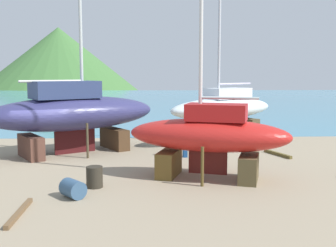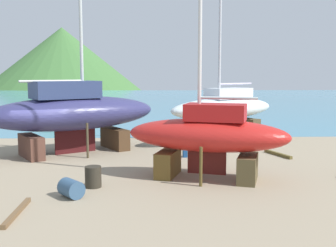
{
  "view_description": "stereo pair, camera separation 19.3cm",
  "coord_description": "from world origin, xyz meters",
  "views": [
    {
      "loc": [
        5.23,
        -19.87,
        4.22
      ],
      "look_at": [
        6.14,
        0.85,
        1.66
      ],
      "focal_mm": 43.66,
      "sensor_mm": 36.0,
      "label": 1
    },
    {
      "loc": [
        5.42,
        -19.87,
        4.22
      ],
      "look_at": [
        6.14,
        0.85,
        1.66
      ],
      "focal_mm": 43.66,
      "sensor_mm": 36.0,
      "label": 2
    }
  ],
  "objects": [
    {
      "name": "barrel_tipped_right",
      "position": [
        3.15,
        -4.97,
        0.39
      ],
      "size": [
        0.8,
        0.8,
        0.79
      ],
      "primitive_type": "cylinder",
      "rotation": [
        0.0,
        0.0,
        1.98
      ],
      "color": "#2D291F",
      "rests_on": "ground"
    },
    {
      "name": "barrel_tipped_left",
      "position": [
        2.58,
        -6.22,
        0.31
      ],
      "size": [
        1.02,
        1.04,
        0.63
      ],
      "primitive_type": "cylinder",
      "rotation": [
        1.57,
        0.0,
        3.85
      ],
      "color": "#335170",
      "rests_on": "ground"
    },
    {
      "name": "timber_plank_near",
      "position": [
        11.8,
        0.61,
        0.08
      ],
      "size": [
        0.89,
        2.01,
        0.15
      ],
      "primitive_type": "cube",
      "rotation": [
        0.0,
        0.0,
        1.93
      ],
      "color": "brown",
      "rests_on": "ground"
    },
    {
      "name": "sailboat_large_starboard",
      "position": [
        9.67,
        4.67,
        2.05
      ],
      "size": [
        7.79,
        6.26,
        13.57
      ],
      "rotation": [
        0.0,
        0.0,
        3.72
      ],
      "color": "#4E3E1A",
      "rests_on": "ground"
    },
    {
      "name": "sailboat_small_center",
      "position": [
        7.56,
        -3.85,
        1.75
      ],
      "size": [
        6.87,
        4.09,
        11.47
      ],
      "rotation": [
        0.0,
        0.0,
        2.83
      ],
      "color": "brown",
      "rests_on": "ground"
    },
    {
      "name": "worker",
      "position": [
        6.98,
        0.42,
        0.87
      ],
      "size": [
        0.28,
        0.46,
        1.68
      ],
      "rotation": [
        0.0,
        0.0,
        3.24
      ],
      "color": "navy",
      "rests_on": "ground"
    },
    {
      "name": "timber_short_cross",
      "position": [
        1.29,
        -7.87,
        0.07
      ],
      "size": [
        0.21,
        2.5,
        0.14
      ],
      "primitive_type": "cube",
      "rotation": [
        0.0,
        0.0,
        1.59
      ],
      "color": "brown",
      "rests_on": "ground"
    },
    {
      "name": "ground_plane",
      "position": [
        0.0,
        -2.7,
        0.0
      ],
      "size": [
        37.76,
        37.76,
        0.0
      ],
      "primitive_type": "plane",
      "color": "gray"
    },
    {
      "name": "headland_hill",
      "position": [
        -21.43,
        102.55,
        0.0
      ],
      "size": [
        88.27,
        88.27,
        35.09
      ],
      "primitive_type": "cone",
      "color": "#406F36",
      "rests_on": "ground"
    },
    {
      "name": "sea_water",
      "position": [
        0.0,
        44.36,
        0.0
      ],
      "size": [
        139.61,
        75.22,
        0.01
      ],
      "primitive_type": "cube",
      "color": "teal",
      "rests_on": "ground"
    },
    {
      "name": "sailboat_mid_port",
      "position": [
        1.2,
        1.7,
        2.17
      ],
      "size": [
        9.45,
        7.44,
        14.47
      ],
      "rotation": [
        0.0,
        0.0,
        0.56
      ],
      "color": "#48311E",
      "rests_on": "ground"
    }
  ]
}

